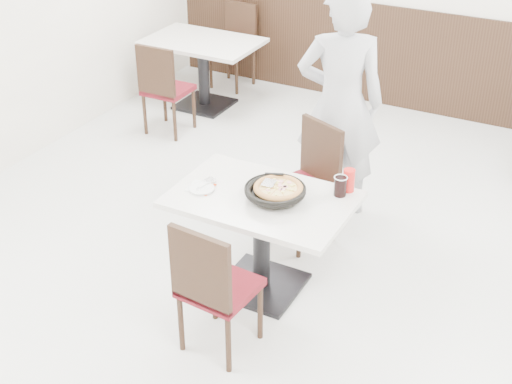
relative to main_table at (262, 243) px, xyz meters
The scene contains 18 objects.
floor 0.39m from the main_table, 52.49° to the left, with size 7.00×7.00×0.00m, color #AEAFAA.
wainscot_back 3.58m from the main_table, 88.82° to the left, with size 5.90×0.03×1.10m, color black.
main_table is the anchor object (origin of this frame).
chair_near 0.65m from the main_table, 85.89° to the right, with size 0.42×0.42×0.95m, color black, non-canonical shape.
chair_far 0.70m from the main_table, 91.30° to the left, with size 0.42×0.42×0.95m, color black, non-canonical shape.
trivet 0.41m from the main_table, 35.16° to the left, with size 0.12×0.12×0.04m, color black.
pizza_pan 0.43m from the main_table, ahead, with size 0.34×0.34×0.01m, color black.
pizza 0.45m from the main_table, 19.11° to the left, with size 0.29×0.29×0.02m, color #CC863F.
pizza_server 0.47m from the main_table, 58.17° to the left, with size 0.08×0.11×0.00m, color white.
napkin 0.58m from the main_table, 168.60° to the right, with size 0.17×0.17×0.00m, color silver.
side_plate 0.57m from the main_table, 165.33° to the right, with size 0.17×0.17×0.01m, color white.
fork 0.56m from the main_table, behind, with size 0.02×0.18×0.00m, color white.
cola_glass 0.68m from the main_table, 30.48° to the left, with size 0.08×0.08×0.13m, color black.
red_cup 0.75m from the main_table, 35.91° to the left, with size 0.08×0.08×0.16m, color red.
diner_person 1.39m from the main_table, 88.40° to the left, with size 0.69×0.45×1.89m, color #BABAC0.
bg_table_left 3.32m from the main_table, 128.49° to the left, with size 1.20×0.80×0.75m, color silver, non-canonical shape.
bg_chair_left_near 2.77m from the main_table, 137.35° to the left, with size 0.42×0.42×0.95m, color black, non-canonical shape.
bg_chair_left_far 3.86m from the main_table, 122.60° to the left, with size 0.42×0.42×0.95m, color black, non-canonical shape.
Camera 1 is at (1.80, -3.72, 3.17)m, focal length 50.00 mm.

